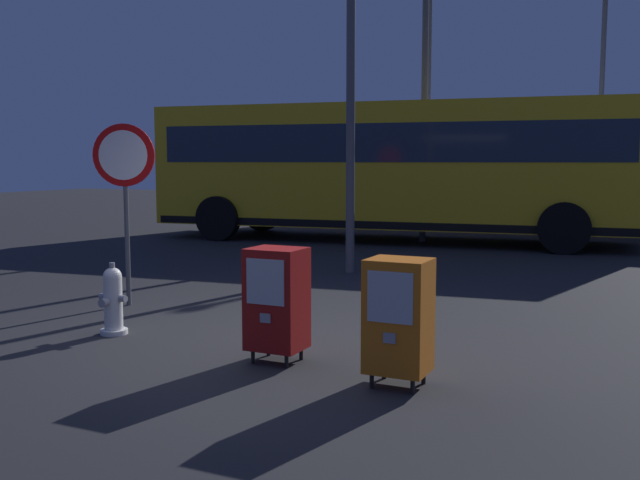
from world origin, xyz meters
name	(u,v)px	position (x,y,z in m)	size (l,w,h in m)	color
ground_plane	(242,340)	(0.00, 0.00, 0.00)	(60.00, 60.00, 0.00)	#262628
fire_hydrant	(113,301)	(-1.32, -0.36, 0.35)	(0.33, 0.31, 0.75)	silver
newspaper_box_primary	(399,316)	(1.91, -0.76, 0.57)	(0.48, 0.42, 1.02)	black
newspaper_box_secondary	(277,299)	(0.70, -0.55, 0.57)	(0.48, 0.42, 1.02)	black
stop_sign	(125,176)	(-2.19, 0.90, 1.60)	(0.71, 0.31, 2.23)	#4C4F54
bus_near	(392,164)	(-1.71, 9.22, 1.71)	(10.71, 3.70, 3.00)	gold
bus_far	(510,164)	(-0.03, 13.98, 1.71)	(10.67, 3.44, 3.00)	beige
street_light_near_left	(425,33)	(-1.03, 9.35, 4.52)	(0.32, 0.32, 7.89)	#4C4F54
street_light_near_right	(429,65)	(-2.60, 14.85, 4.56)	(0.32, 0.32, 7.98)	#4C4F54
street_light_far_left	(603,51)	(2.10, 15.64, 4.79)	(0.32, 0.32, 8.41)	#4C4F54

